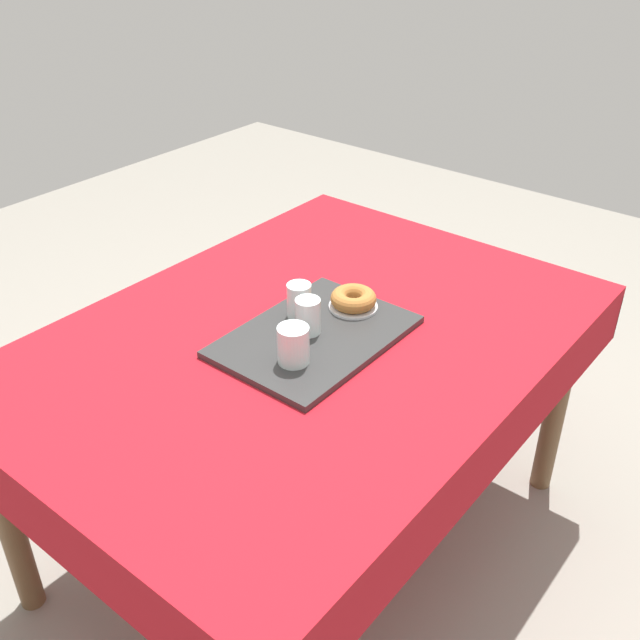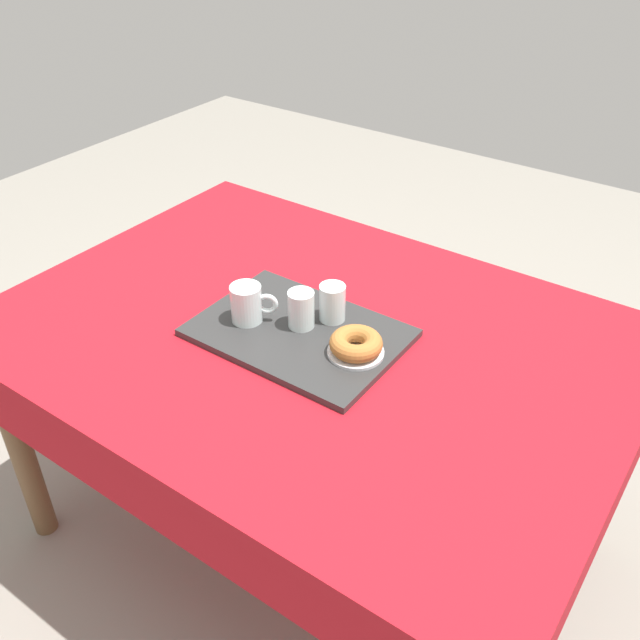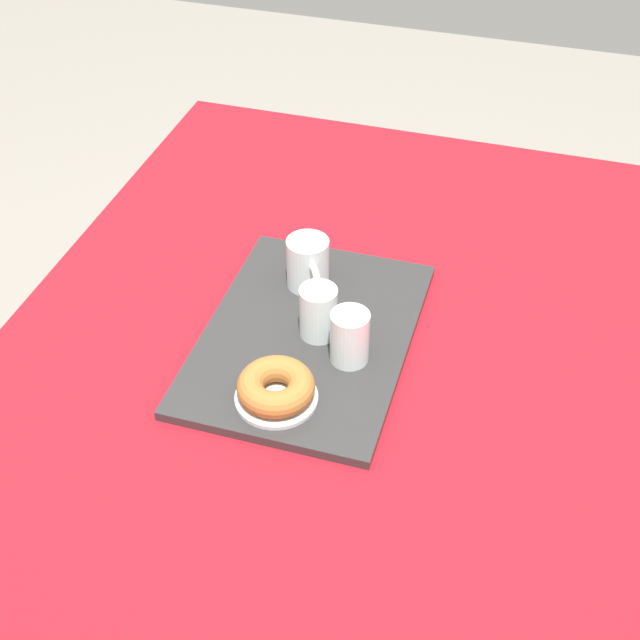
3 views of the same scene
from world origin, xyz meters
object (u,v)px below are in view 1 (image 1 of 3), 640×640
(tea_mug_left, at_px, (294,345))
(water_glass_far, at_px, (299,302))
(water_glass_near, at_px, (308,318))
(donut_plate_left, at_px, (353,307))
(dining_table, at_px, (307,362))
(serving_tray, at_px, (315,336))
(sugar_donut_left, at_px, (353,299))

(tea_mug_left, xyz_separation_m, water_glass_far, (0.16, 0.12, -0.00))
(water_glass_near, height_order, donut_plate_left, water_glass_near)
(dining_table, relative_size, tea_mug_left, 14.13)
(water_glass_far, relative_size, donut_plate_left, 0.72)
(serving_tray, bearing_deg, water_glass_far, 64.97)
(tea_mug_left, bearing_deg, donut_plate_left, 7.47)
(water_glass_far, xyz_separation_m, donut_plate_left, (0.12, -0.08, -0.04))
(water_glass_near, height_order, water_glass_far, same)
(serving_tray, distance_m, sugar_donut_left, 0.16)
(tea_mug_left, distance_m, donut_plate_left, 0.28)
(dining_table, xyz_separation_m, sugar_donut_left, (0.15, -0.03, 0.13))
(dining_table, distance_m, serving_tray, 0.10)
(water_glass_near, distance_m, sugar_donut_left, 0.16)
(dining_table, bearing_deg, water_glass_far, 57.65)
(tea_mug_left, relative_size, water_glass_far, 1.15)
(dining_table, bearing_deg, tea_mug_left, -151.75)
(serving_tray, relative_size, water_glass_near, 5.20)
(tea_mug_left, height_order, donut_plate_left, tea_mug_left)
(water_glass_far, bearing_deg, tea_mug_left, -143.55)
(tea_mug_left, xyz_separation_m, sugar_donut_left, (0.28, 0.04, -0.02))
(serving_tray, distance_m, water_glass_far, 0.10)
(sugar_donut_left, bearing_deg, serving_tray, 180.00)
(donut_plate_left, bearing_deg, serving_tray, 180.00)
(water_glass_near, xyz_separation_m, donut_plate_left, (0.16, -0.02, -0.04))
(tea_mug_left, distance_m, water_glass_near, 0.13)
(tea_mug_left, xyz_separation_m, donut_plate_left, (0.28, 0.04, -0.04))
(dining_table, bearing_deg, water_glass_near, -128.81)
(dining_table, distance_m, tea_mug_left, 0.21)
(tea_mug_left, bearing_deg, water_glass_far, 36.45)
(serving_tray, relative_size, water_glass_far, 5.20)
(serving_tray, relative_size, donut_plate_left, 3.72)
(serving_tray, bearing_deg, donut_plate_left, -0.00)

